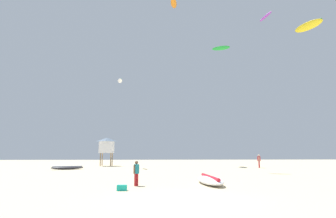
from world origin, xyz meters
TOP-DOWN VIEW (x-y plane):
  - ground_plane at (0.00, 0.00)m, footprint 120.00×120.00m
  - person_foreground at (-2.56, 5.50)m, footprint 0.36×0.44m
  - person_midground at (12.28, 24.98)m, footprint 0.39×0.56m
  - kite_grounded_near at (-11.94, 22.68)m, footprint 3.91×2.41m
  - kite_grounded_mid at (2.35, 6.29)m, footprint 1.69×4.90m
  - lifeguard_tower at (-8.62, 30.79)m, footprint 2.30×2.30m
  - cooler_box at (-3.23, 3.29)m, footprint 0.56×0.36m
  - kite_aloft_0 at (-6.40, 26.77)m, footprint 1.18×2.26m
  - kite_aloft_1 at (9.76, 14.01)m, footprint 0.93×2.29m
  - kite_aloft_2 at (19.74, 24.18)m, footprint 2.88×4.62m
  - kite_aloft_3 at (1.70, 34.88)m, footprint 1.60×3.73m
  - kite_aloft_4 at (6.28, 19.14)m, footprint 2.18×1.45m

SIDE VIEW (x-z plane):
  - ground_plane at x=0.00m, z-range 0.00..0.00m
  - cooler_box at x=-3.23m, z-range 0.00..0.32m
  - kite_grounded_near at x=-11.94m, z-range -0.01..0.45m
  - kite_grounded_mid at x=2.35m, z-range -0.03..0.58m
  - person_foreground at x=-2.56m, z-range 0.13..1.72m
  - person_midground at x=12.28m, z-range 0.15..1.89m
  - lifeguard_tower at x=-8.62m, z-range 0.98..5.13m
  - kite_aloft_0 at x=-6.40m, z-range 11.69..12.20m
  - kite_aloft_4 at x=6.28m, z-range 13.93..14.44m
  - kite_aloft_1 at x=9.76m, z-range 15.49..15.99m
  - kite_aloft_2 at x=19.74m, z-range 18.83..19.96m
  - kite_aloft_3 at x=1.70m, z-range 27.66..28.21m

